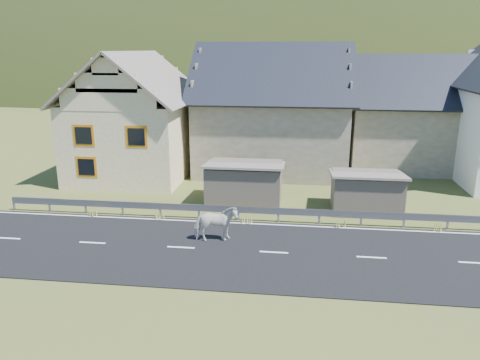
# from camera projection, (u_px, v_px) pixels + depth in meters

# --- Properties ---
(ground) EXTENTS (160.00, 160.00, 0.00)m
(ground) POSITION_uv_depth(u_px,v_px,m) (274.00, 253.00, 19.63)
(ground) COLOR #3F4E20
(ground) RESTS_ON ground
(road) EXTENTS (60.00, 7.00, 0.04)m
(road) POSITION_uv_depth(u_px,v_px,m) (274.00, 253.00, 19.62)
(road) COLOR black
(road) RESTS_ON ground
(lane_markings) EXTENTS (60.00, 6.60, 0.01)m
(lane_markings) POSITION_uv_depth(u_px,v_px,m) (274.00, 252.00, 19.61)
(lane_markings) COLOR silver
(lane_markings) RESTS_ON road
(guardrail) EXTENTS (28.10, 0.09, 0.75)m
(guardrail) POSITION_uv_depth(u_px,v_px,m) (278.00, 211.00, 22.99)
(guardrail) COLOR #93969B
(guardrail) RESTS_ON ground
(shed_left) EXTENTS (4.30, 3.30, 2.40)m
(shed_left) POSITION_uv_depth(u_px,v_px,m) (245.00, 184.00, 25.78)
(shed_left) COLOR #6F6052
(shed_left) RESTS_ON ground
(shed_right) EXTENTS (3.80, 2.90, 2.20)m
(shed_right) POSITION_uv_depth(u_px,v_px,m) (366.00, 193.00, 24.54)
(shed_right) COLOR #6F6052
(shed_right) RESTS_ON ground
(house_cream) EXTENTS (7.80, 9.80, 8.30)m
(house_cream) POSITION_uv_depth(u_px,v_px,m) (135.00, 110.00, 31.12)
(house_cream) COLOR #FDECB2
(house_cream) RESTS_ON ground
(house_stone_a) EXTENTS (10.80, 9.80, 8.90)m
(house_stone_a) POSITION_uv_depth(u_px,v_px,m) (273.00, 103.00, 32.82)
(house_stone_a) COLOR #A1977F
(house_stone_a) RESTS_ON ground
(house_stone_b) EXTENTS (9.80, 8.80, 8.10)m
(house_stone_b) POSITION_uv_depth(u_px,v_px,m) (413.00, 107.00, 33.63)
(house_stone_b) COLOR #A1977F
(house_stone_b) RESTS_ON ground
(mountain) EXTENTS (440.00, 280.00, 260.00)m
(mountain) POSITION_uv_depth(u_px,v_px,m) (309.00, 119.00, 196.36)
(mountain) COLOR #223111
(mountain) RESTS_ON ground
(conifer_patch) EXTENTS (76.00, 50.00, 28.00)m
(conifer_patch) POSITION_uv_depth(u_px,v_px,m) (99.00, 58.00, 129.73)
(conifer_patch) COLOR black
(conifer_patch) RESTS_ON ground
(horse) EXTENTS (1.28, 2.07, 1.62)m
(horse) POSITION_uv_depth(u_px,v_px,m) (216.00, 224.00, 20.59)
(horse) COLOR silver
(horse) RESTS_ON road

